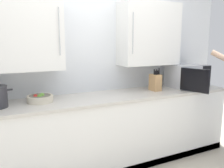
# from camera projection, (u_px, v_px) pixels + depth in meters

# --- Properties ---
(back_wall_tiled) EXTENTS (4.22, 0.44, 2.51)m
(back_wall_tiled) POSITION_uv_depth(u_px,v_px,m) (89.00, 56.00, 2.92)
(back_wall_tiled) COLOR silver
(back_wall_tiled) RESTS_ON ground_plane
(counter_unit) EXTENTS (3.65, 0.64, 0.90)m
(counter_unit) POSITION_uv_depth(u_px,v_px,m) (99.00, 133.00, 2.81)
(counter_unit) COLOR white
(counter_unit) RESTS_ON ground_plane
(microwave_oven) EXTENTS (0.56, 0.74, 0.32)m
(microwave_oven) POSITION_uv_depth(u_px,v_px,m) (186.00, 76.00, 3.33)
(microwave_oven) COLOR #B7BABF
(microwave_oven) RESTS_ON counter_unit
(fruit_bowl) EXTENTS (0.28, 0.28, 0.10)m
(fruit_bowl) POSITION_uv_depth(u_px,v_px,m) (40.00, 98.00, 2.49)
(fruit_bowl) COLOR beige
(fruit_bowl) RESTS_ON counter_unit
(knife_block) EXTENTS (0.11, 0.15, 0.31)m
(knife_block) POSITION_uv_depth(u_px,v_px,m) (155.00, 82.00, 3.08)
(knife_block) COLOR tan
(knife_block) RESTS_ON counter_unit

